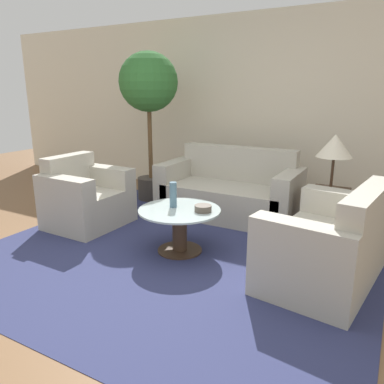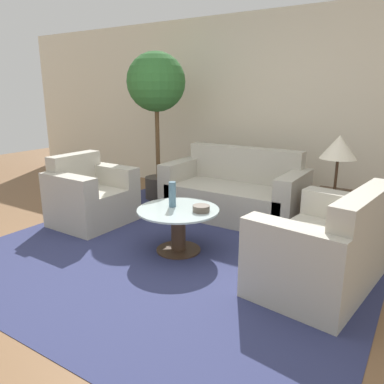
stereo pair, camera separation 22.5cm
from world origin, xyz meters
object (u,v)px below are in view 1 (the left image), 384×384
at_px(sofa_main, 231,193).
at_px(bowl, 203,208).
at_px(coffee_table, 180,224).
at_px(loveseat, 332,249).
at_px(table_lamp, 335,147).
at_px(potted_plant, 149,92).
at_px(vase, 173,195).
at_px(armchair, 85,201).

relative_size(sofa_main, bowl, 10.58).
xyz_separation_m(sofa_main, coffee_table, (0.01, -1.28, -0.00)).
bearing_deg(loveseat, table_lamp, -160.91).
bearing_deg(potted_plant, vase, -48.09).
relative_size(loveseat, table_lamp, 2.31).
xyz_separation_m(sofa_main, bowl, (0.24, -1.23, 0.18)).
xyz_separation_m(coffee_table, table_lamp, (1.20, 1.11, 0.70)).
height_order(armchair, potted_plant, potted_plant).
height_order(sofa_main, coffee_table, sofa_main).
bearing_deg(loveseat, coffee_table, -78.35).
height_order(coffee_table, bowl, bowl).
bearing_deg(table_lamp, loveseat, -78.70).
xyz_separation_m(sofa_main, table_lamp, (1.21, -0.17, 0.70)).
distance_m(armchair, vase, 1.32).
distance_m(armchair, potted_plant, 1.78).
bearing_deg(potted_plant, armchair, -92.42).
relative_size(armchair, potted_plant, 0.43).
distance_m(sofa_main, potted_plant, 1.81).
xyz_separation_m(loveseat, vase, (-1.49, -0.06, 0.27)).
xyz_separation_m(armchair, potted_plant, (0.05, 1.28, 1.23)).
distance_m(table_lamp, potted_plant, 2.60).
bearing_deg(armchair, sofa_main, -48.49).
distance_m(sofa_main, coffee_table, 1.28).
distance_m(armchair, table_lamp, 2.84).
distance_m(sofa_main, armchair, 1.78).
xyz_separation_m(potted_plant, bowl, (1.55, -1.35, -1.06)).
relative_size(vase, bowl, 1.54).
distance_m(loveseat, table_lamp, 1.25).
xyz_separation_m(loveseat, potted_plant, (-2.72, 1.31, 1.24)).
height_order(table_lamp, potted_plant, potted_plant).
xyz_separation_m(armchair, vase, (1.28, -0.09, 0.27)).
relative_size(armchair, vase, 3.53).
xyz_separation_m(loveseat, bowl, (-1.17, -0.05, 0.18)).
bearing_deg(loveseat, sofa_main, -122.11).
xyz_separation_m(potted_plant, vase, (1.23, -1.37, -0.96)).
bearing_deg(potted_plant, bowl, -41.12).
xyz_separation_m(table_lamp, vase, (-1.29, -1.08, -0.42)).
distance_m(coffee_table, potted_plant, 2.29).
bearing_deg(vase, bowl, 3.03).
height_order(coffee_table, table_lamp, table_lamp).
bearing_deg(table_lamp, bowl, -132.41).
relative_size(loveseat, vase, 5.38).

